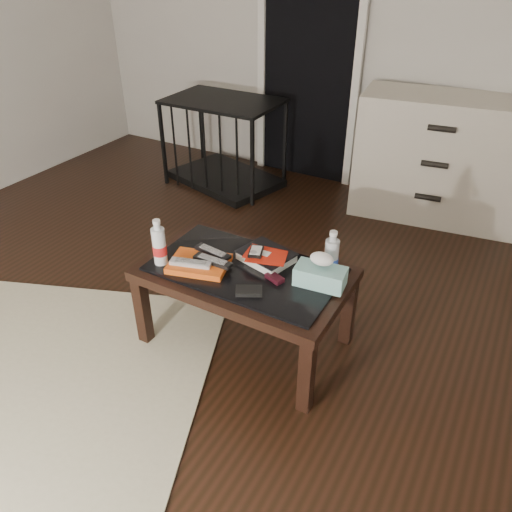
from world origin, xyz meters
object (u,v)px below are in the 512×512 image
Objects in this scene: coffee_table at (245,279)px; pet_crate at (225,156)px; dresser at (441,159)px; water_bottle_right at (332,254)px; tissue_box at (320,276)px; water_bottle_left at (159,242)px; textbook at (266,256)px.

pet_crate reaches higher than coffee_table.
dresser is 1.22× the size of pet_crate.
coffee_table is 4.20× the size of water_bottle_right.
coffee_table is at bearing -177.55° from tissue_box.
water_bottle_left reaches higher than tissue_box.
tissue_box is (0.31, -0.06, 0.02)m from textbook.
pet_crate reaches higher than water_bottle_right.
pet_crate is at bearing 125.33° from coffee_table.
coffee_table is 2.06m from pet_crate.
water_bottle_right is at bearing -28.94° from pet_crate.
textbook is (1.24, -1.56, 0.25)m from pet_crate.
water_bottle_left is 0.82m from water_bottle_right.
water_bottle_left is at bearing -158.15° from water_bottle_right.
textbook is 1.05× the size of water_bottle_left.
water_bottle_left reaches higher than coffee_table.
tissue_box is at bearing 3.91° from textbook.
dresser is 1.89m from tissue_box.
water_bottle_right is 0.12m from tissue_box.
water_bottle_left is (-0.39, -0.16, 0.18)m from coffee_table.
water_bottle_left is (-0.44, -0.27, 0.10)m from textbook.
textbook is at bearing 31.81° from water_bottle_left.
water_bottle_left is at bearing -120.92° from dresser.
pet_crate is at bearing 142.95° from textbook.
water_bottle_right is at bearing 21.85° from water_bottle_left.
dresser reaches higher than coffee_table.
coffee_table is 4.00× the size of textbook.
dresser is 2.29m from water_bottle_left.
pet_crate reaches higher than tissue_box.
dresser reaches higher than water_bottle_left.
coffee_table is at bearing -158.71° from water_bottle_right.
dresser reaches higher than water_bottle_right.
pet_crate is at bearing 135.71° from water_bottle_right.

